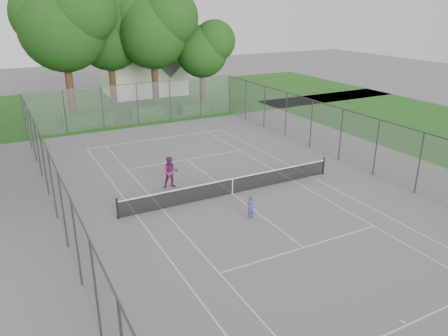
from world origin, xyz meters
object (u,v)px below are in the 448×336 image
tennis_net (232,185)px  house (143,57)px  girl_player (250,207)px  woman_player (171,172)px

tennis_net → house: size_ratio=1.24×
tennis_net → girl_player: bearing=-102.2°
tennis_net → house: 30.31m
house → woman_player: (-7.41, -27.25, -3.27)m
tennis_net → girl_player: size_ratio=10.41×
house → girl_player: size_ratio=8.42×
girl_player → woman_player: size_ratio=0.67×
girl_player → tennis_net: bearing=-120.6°
house → girl_player: bearing=-99.4°
girl_player → woman_player: (-2.01, 5.40, 0.30)m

